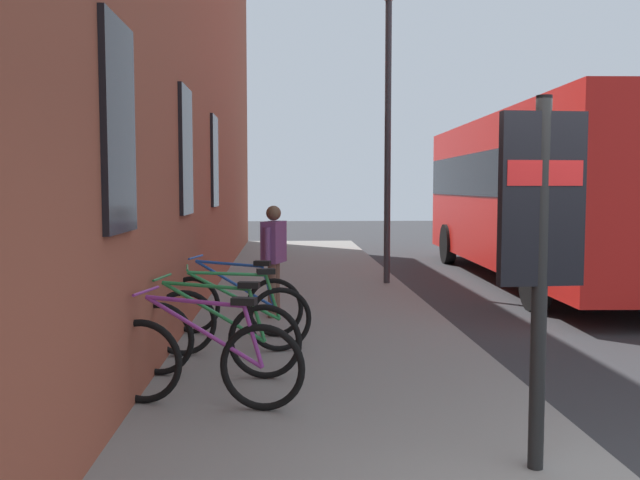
# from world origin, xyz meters

# --- Properties ---
(ground) EXTENTS (60.00, 60.00, 0.00)m
(ground) POSITION_xyz_m (6.00, -1.00, 0.00)
(ground) COLOR #2D2D30
(sidewalk_pavement) EXTENTS (24.00, 3.50, 0.12)m
(sidewalk_pavement) POSITION_xyz_m (8.00, 1.75, 0.06)
(sidewalk_pavement) COLOR gray
(sidewalk_pavement) RESTS_ON ground
(station_facade) EXTENTS (22.00, 0.65, 9.64)m
(station_facade) POSITION_xyz_m (8.99, 3.80, 4.81)
(station_facade) COLOR brown
(station_facade) RESTS_ON ground
(bicycle_beside_lamp) EXTENTS (0.58, 1.74, 0.97)m
(bicycle_beside_lamp) POSITION_xyz_m (2.34, 2.92, 0.51)
(bicycle_beside_lamp) COLOR black
(bicycle_beside_lamp) RESTS_ON sidewalk_pavement
(bicycle_mid_rack) EXTENTS (0.49, 1.76, 0.97)m
(bicycle_mid_rack) POSITION_xyz_m (3.25, 2.93, 0.51)
(bicycle_mid_rack) COLOR black
(bicycle_mid_rack) RESTS_ON sidewalk_pavement
(bicycle_far_end) EXTENTS (0.48, 1.76, 0.97)m
(bicycle_far_end) POSITION_xyz_m (4.18, 2.80, 0.51)
(bicycle_far_end) COLOR black
(bicycle_far_end) RESTS_ON sidewalk_pavement
(bicycle_nearest_sign) EXTENTS (0.57, 1.74, 0.97)m
(bicycle_nearest_sign) POSITION_xyz_m (5.14, 2.87, 0.51)
(bicycle_nearest_sign) COLOR black
(bicycle_nearest_sign) RESTS_ON sidewalk_pavement
(transit_info_sign) EXTENTS (0.12, 0.55, 2.40)m
(transit_info_sign) POSITION_xyz_m (0.97, 0.60, 1.72)
(transit_info_sign) COLOR black
(transit_info_sign) RESTS_ON sidewalk_pavement
(city_bus) EXTENTS (10.57, 2.88, 3.35)m
(city_bus) POSITION_xyz_m (10.58, -3.00, 1.92)
(city_bus) COLOR red
(city_bus) RESTS_ON ground
(pedestrian_near_bus) EXTENTS (0.57, 0.36, 1.57)m
(pedestrian_near_bus) POSITION_xyz_m (6.31, 2.39, 1.08)
(pedestrian_near_bus) COLOR brown
(pedestrian_near_bus) RESTS_ON sidewalk_pavement
(street_lamp) EXTENTS (0.28, 0.28, 5.53)m
(street_lamp) POSITION_xyz_m (9.66, 0.30, 3.37)
(street_lamp) COLOR #333338
(street_lamp) RESTS_ON sidewalk_pavement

